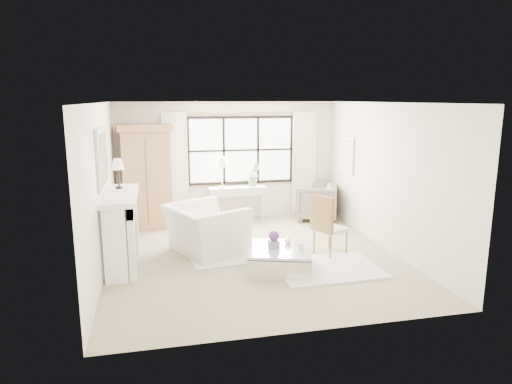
% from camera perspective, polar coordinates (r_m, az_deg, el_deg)
% --- Properties ---
extents(floor, '(5.50, 5.50, 0.00)m').
position_cam_1_polar(floor, '(8.21, -0.30, -8.08)').
color(floor, tan).
rests_on(floor, ground).
extents(ceiling, '(5.50, 5.50, 0.00)m').
position_cam_1_polar(ceiling, '(7.73, -0.32, 11.11)').
color(ceiling, white).
rests_on(ceiling, ground).
extents(wall_back, '(5.00, 0.00, 5.00)m').
position_cam_1_polar(wall_back, '(10.53, -3.51, 3.86)').
color(wall_back, white).
rests_on(wall_back, ground).
extents(wall_front, '(5.00, 0.00, 5.00)m').
position_cam_1_polar(wall_front, '(5.27, 6.10, -4.04)').
color(wall_front, beige).
rests_on(wall_front, ground).
extents(wall_left, '(0.00, 5.50, 5.50)m').
position_cam_1_polar(wall_left, '(7.73, -18.72, 0.43)').
color(wall_left, white).
rests_on(wall_left, ground).
extents(wall_right, '(0.00, 5.50, 5.50)m').
position_cam_1_polar(wall_right, '(8.74, 15.94, 1.83)').
color(wall_right, beige).
rests_on(wall_right, ground).
extents(window_pane, '(2.40, 0.02, 1.50)m').
position_cam_1_polar(window_pane, '(10.53, -1.89, 5.25)').
color(window_pane, white).
rests_on(window_pane, wall_back).
extents(window_frame, '(2.50, 0.04, 1.50)m').
position_cam_1_polar(window_frame, '(10.52, -1.88, 5.24)').
color(window_frame, black).
rests_on(window_frame, wall_back).
extents(curtain_rod, '(3.30, 0.04, 0.04)m').
position_cam_1_polar(curtain_rod, '(10.41, -1.86, 9.97)').
color(curtain_rod, '#B7843F').
rests_on(curtain_rod, wall_back).
extents(curtain_left, '(0.55, 0.10, 2.47)m').
position_cam_1_polar(curtain_left, '(10.33, -10.01, 2.91)').
color(curtain_left, white).
rests_on(curtain_left, ground).
extents(curtain_right, '(0.55, 0.10, 2.47)m').
position_cam_1_polar(curtain_right, '(10.88, 6.00, 3.46)').
color(curtain_right, silver).
rests_on(curtain_right, ground).
extents(fireplace, '(0.58, 1.66, 1.26)m').
position_cam_1_polar(fireplace, '(7.87, -16.74, -4.51)').
color(fireplace, white).
rests_on(fireplace, ground).
extents(mirror_frame, '(0.05, 1.15, 0.95)m').
position_cam_1_polar(mirror_frame, '(7.66, -18.73, 4.04)').
color(mirror_frame, silver).
rests_on(mirror_frame, wall_left).
extents(mirror_glass, '(0.02, 1.00, 0.80)m').
position_cam_1_polar(mirror_glass, '(7.65, -18.51, 4.05)').
color(mirror_glass, '#B5BAC0').
rests_on(mirror_glass, wall_left).
extents(art_frame, '(0.04, 0.62, 0.82)m').
position_cam_1_polar(art_frame, '(10.20, 11.32, 4.54)').
color(art_frame, silver).
rests_on(art_frame, wall_right).
extents(art_canvas, '(0.01, 0.52, 0.72)m').
position_cam_1_polar(art_canvas, '(10.20, 11.21, 4.54)').
color(art_canvas, beige).
rests_on(art_canvas, wall_right).
extents(mantel_lamp, '(0.22, 0.22, 0.51)m').
position_cam_1_polar(mantel_lamp, '(8.07, -16.90, 3.18)').
color(mantel_lamp, black).
rests_on(mantel_lamp, fireplace).
extents(armoire, '(1.16, 0.77, 2.24)m').
position_cam_1_polar(armoire, '(10.06, -13.50, 1.98)').
color(armoire, tan).
rests_on(armoire, floor).
extents(console_table, '(1.30, 0.46, 0.80)m').
position_cam_1_polar(console_table, '(10.49, -2.39, -1.43)').
color(console_table, silver).
rests_on(console_table, floor).
extents(console_lamp, '(0.28, 0.28, 0.69)m').
position_cam_1_polar(console_lamp, '(10.25, -4.28, 3.68)').
color(console_lamp, gold).
rests_on(console_lamp, console_table).
extents(orchid_plant, '(0.32, 0.27, 0.54)m').
position_cam_1_polar(orchid_plant, '(10.43, -0.26, 2.23)').
color(orchid_plant, '#586E49').
rests_on(orchid_plant, console_table).
extents(side_table, '(0.40, 0.40, 0.51)m').
position_cam_1_polar(side_table, '(9.26, -2.59, -3.65)').
color(side_table, white).
rests_on(side_table, floor).
extents(rug_left, '(1.75, 1.33, 0.03)m').
position_cam_1_polar(rug_left, '(8.31, -2.69, -7.73)').
color(rug_left, white).
rests_on(rug_left, floor).
extents(rug_right, '(1.72, 1.31, 0.03)m').
position_cam_1_polar(rug_right, '(7.73, 8.91, -9.39)').
color(rug_right, white).
rests_on(rug_right, floor).
extents(club_armchair, '(1.62, 1.71, 0.87)m').
position_cam_1_polar(club_armchair, '(8.35, -6.34, -4.66)').
color(club_armchair, white).
rests_on(club_armchair, floor).
extents(wingback_chair, '(1.20, 1.18, 0.84)m').
position_cam_1_polar(wingback_chair, '(10.66, 7.54, -1.21)').
color(wingback_chair, gray).
rests_on(wingback_chair, floor).
extents(french_chair, '(0.64, 0.64, 1.08)m').
position_cam_1_polar(french_chair, '(8.37, 9.14, -5.61)').
color(french_chair, olive).
rests_on(french_chair, floor).
extents(coffee_table, '(1.26, 1.26, 0.38)m').
position_cam_1_polar(coffee_table, '(7.56, 3.02, -8.40)').
color(coffee_table, silver).
rests_on(coffee_table, floor).
extents(planter_box, '(0.16, 0.16, 0.12)m').
position_cam_1_polar(planter_box, '(7.47, 2.25, -6.56)').
color(planter_box, slate).
rests_on(planter_box, coffee_table).
extents(planter_flowers, '(0.17, 0.17, 0.17)m').
position_cam_1_polar(planter_flowers, '(7.42, 2.26, -5.50)').
color(planter_flowers, '#60317B').
rests_on(planter_flowers, planter_box).
extents(pillar_candle, '(0.09, 0.09, 0.12)m').
position_cam_1_polar(pillar_candle, '(7.41, 5.68, -6.74)').
color(pillar_candle, white).
rests_on(pillar_candle, coffee_table).
extents(coffee_vase, '(0.16, 0.16, 0.15)m').
position_cam_1_polar(coffee_vase, '(7.70, 4.03, -5.91)').
color(coffee_vase, white).
rests_on(coffee_vase, coffee_table).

